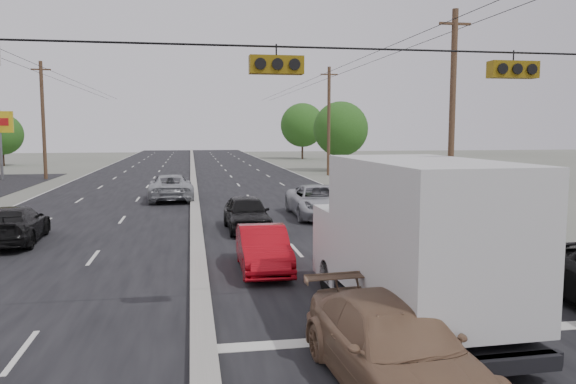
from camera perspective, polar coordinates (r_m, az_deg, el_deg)
name	(u,v)px	position (r m, az deg, el deg)	size (l,w,h in m)	color
ground	(203,341)	(11.71, -8.66, -14.76)	(200.00, 200.00, 0.00)	#606356
road_surface	(194,189)	(41.15, -9.55, 0.35)	(20.00, 160.00, 0.02)	black
center_median	(194,187)	(41.14, -9.55, 0.49)	(0.50, 160.00, 0.20)	gray
utility_pole_left_c	(43,120)	(52.41, -23.61, 6.76)	(1.60, 0.30, 10.00)	#422D1E
utility_pole_right_b	(452,112)	(28.88, 16.35, 7.85)	(1.60, 0.30, 10.00)	#422D1E
utility_pole_right_c	(329,120)	(52.49, 4.17, 7.27)	(1.60, 0.30, 10.00)	#422D1E
traffic_signals	(271,63)	(11.12, -1.72, 13.00)	(25.00, 0.30, 0.54)	black
pole_sign_far	(0,128)	(53.34, -27.25, 5.82)	(2.20, 0.25, 6.00)	slate
tree_left_far	(2,134)	(74.22, -27.06, 5.23)	(4.80, 4.80, 6.12)	#382619
tree_right_mid	(341,129)	(57.95, 5.37, 6.40)	(5.60, 5.60, 7.14)	#382619
tree_right_far	(302,125)	(82.54, 1.48, 6.81)	(6.40, 6.40, 8.16)	#382619
box_truck	(410,241)	(12.29, 12.29, -4.86)	(2.69, 7.17, 3.60)	black
tan_sedan	(394,349)	(9.50, 10.75, -15.38)	(1.97, 4.84, 1.40)	#856248
red_sedan	(263,249)	(16.84, -2.55, -5.83)	(1.39, 3.99, 1.32)	#B20A15
queue_car_a	(247,214)	(23.47, -4.21, -2.20)	(1.74, 4.33, 1.47)	black
queue_car_b	(381,223)	(20.96, 9.44, -3.15)	(1.67, 4.79, 1.58)	white
queue_car_c	(318,202)	(27.13, 3.11, -0.98)	(2.54, 5.50, 1.53)	#A9AAB0
queue_car_d	(432,236)	(19.41, 14.42, -4.38)	(1.87, 4.60, 1.34)	#101853
queue_car_e	(423,212)	(24.75, 13.52, -1.98)	(1.67, 4.16, 1.42)	maroon
oncoming_near	(13,225)	(23.15, -26.14, -3.04)	(1.96, 4.83, 1.40)	black
oncoming_far	(171,188)	(34.39, -11.84, 0.45)	(2.57, 5.58, 1.55)	#9C9FA3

